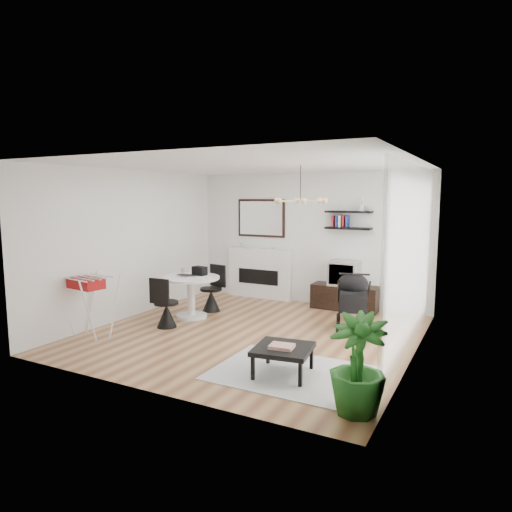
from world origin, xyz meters
The scene contains 25 objects.
floor centered at (0.00, 0.00, 0.00)m, with size 5.00×5.00×0.00m, color brown.
ceiling centered at (0.00, 0.00, 2.70)m, with size 5.00×5.00×0.00m, color white.
wall_back centered at (0.00, 2.50, 1.35)m, with size 5.00×5.00×0.00m, color white.
wall_left centered at (-2.50, 0.00, 1.35)m, with size 5.00×5.00×0.00m, color white.
wall_right centered at (2.50, 0.00, 1.35)m, with size 5.00×5.00×0.00m, color white.
sheer_curtain centered at (2.40, 0.20, 1.35)m, with size 0.04×3.60×2.60m, color white.
fireplace centered at (-1.10, 2.42, 0.69)m, with size 1.50×0.17×2.16m.
shelf_lower centered at (0.87, 2.37, 1.60)m, with size 0.90×0.25×0.04m, color black.
shelf_upper centered at (0.87, 2.37, 1.92)m, with size 0.90×0.25×0.04m, color black.
pendant_lamp centered at (0.70, 0.30, 2.15)m, with size 0.90×0.90×0.10m, color tan, non-canonical shape.
tv_console centered at (0.87, 2.26, 0.24)m, with size 1.30×0.45×0.49m, color black.
crt_tv centered at (0.85, 2.26, 0.73)m, with size 0.56×0.49×0.49m.
dining_table centered at (-1.45, 0.36, 0.50)m, with size 1.04×1.04×0.76m.
laptop centered at (-1.54, 0.33, 0.78)m, with size 0.36×0.23×0.03m, color black.
black_bag centered at (-1.42, 0.59, 0.84)m, with size 0.27×0.16×0.16m, color black.
newspaper centered at (-1.27, 0.25, 0.77)m, with size 0.32×0.26×0.01m, color white.
drinking_glass centered at (-1.77, 0.54, 0.81)m, with size 0.06×0.06×0.10m, color white.
chair_far centered at (-1.39, 0.95, 0.28)m, with size 0.44×0.46×0.89m.
chair_near centered at (-1.46, -0.36, 0.28)m, with size 0.42×0.43×0.87m.
drying_rack centered at (-2.18, -1.33, 0.52)m, with size 0.74×0.70×0.98m.
stroller centered at (1.38, 1.00, 0.45)m, with size 0.74×0.95×1.05m.
rug centered at (1.28, -1.25, 0.01)m, with size 2.01×1.45×0.01m, color #AFAFAF.
coffee_table centered at (1.17, -1.34, 0.33)m, with size 0.78×0.78×0.35m.
magazines centered at (1.17, -1.40, 0.39)m, with size 0.29×0.23×0.04m, color #BC432F.
potted_plant centered at (2.25, -1.91, 0.52)m, with size 0.58×0.58×1.04m, color #1E5C1A.
Camera 1 is at (3.41, -6.33, 2.22)m, focal length 32.00 mm.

